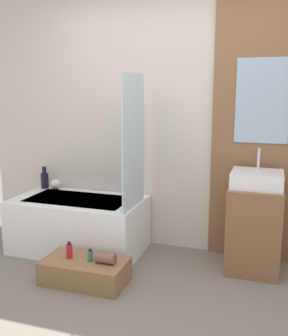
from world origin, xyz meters
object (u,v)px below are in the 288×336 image
wooden_step_bench (85,271)px  sink (257,179)px  vase_round_light (56,184)px  bathtub (79,224)px  bottle_soap_primary (69,251)px  vase_tall_dark (45,179)px  bottle_soap_secondary (90,256)px

wooden_step_bench → sink: sink is taller
vase_round_light → bathtub: bearing=-32.7°
vase_round_light → bottle_soap_primary: (0.63, -0.86, -0.32)m
wooden_step_bench → vase_tall_dark: 1.36m
bottle_soap_primary → bottle_soap_secondary: 0.19m
vase_tall_dark → vase_round_light: (0.14, -0.01, -0.04)m
bathtub → wooden_step_bench: (0.36, -0.60, -0.17)m
sink → wooden_step_bench: bearing=-151.9°
sink → bottle_soap_primary: size_ratio=3.06×
vase_tall_dark → bottle_soap_primary: size_ratio=1.67×
vase_round_light → bottle_soap_secondary: bearing=-46.4°
wooden_step_bench → vase_round_light: (-0.76, 0.86, 0.48)m
bathtub → sink: bearing=3.4°
sink → bottle_soap_primary: bearing=-154.2°
vase_tall_dark → bottle_soap_primary: vase_tall_dark is taller
bathtub → bottle_soap_secondary: size_ratio=12.17×
bathtub → bottle_soap_primary: 0.64m
bathtub → bottle_soap_secondary: bearing=-55.3°
bottle_soap_primary → wooden_step_bench: bearing=0.0°
bottle_soap_primary → vase_round_light: bearing=126.1°
bathtub → vase_tall_dark: vase_tall_dark is taller
wooden_step_bench → vase_round_light: size_ratio=6.28×
wooden_step_bench → bathtub: bearing=121.2°
vase_tall_dark → vase_round_light: size_ratio=2.13×
wooden_step_bench → vase_round_light: bearing=131.7°
wooden_step_bench → vase_round_light: 1.25m
vase_tall_dark → bottle_soap_secondary: bearing=-42.3°
bottle_soap_primary → vase_tall_dark: bearing=131.3°
bathtub → bottle_soap_primary: (0.22, -0.60, -0.01)m
vase_tall_dark → vase_round_light: vase_tall_dark is taller
bathtub → sink: (1.67, 0.10, 0.56)m
bathtub → vase_tall_dark: bearing=153.4°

